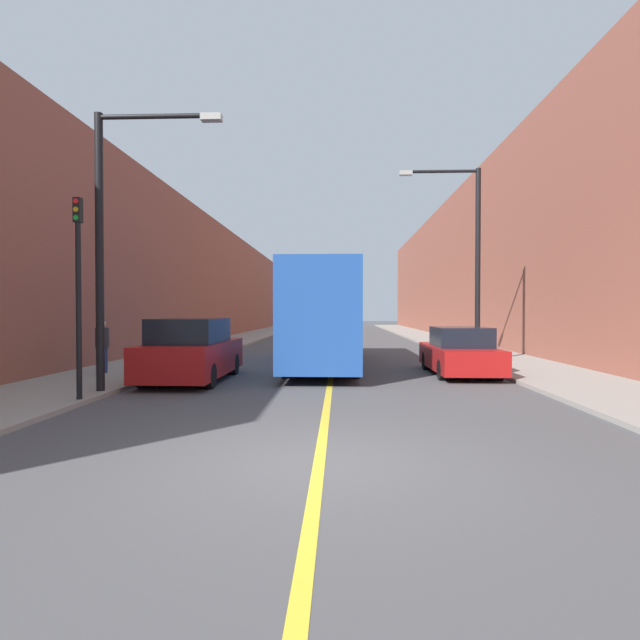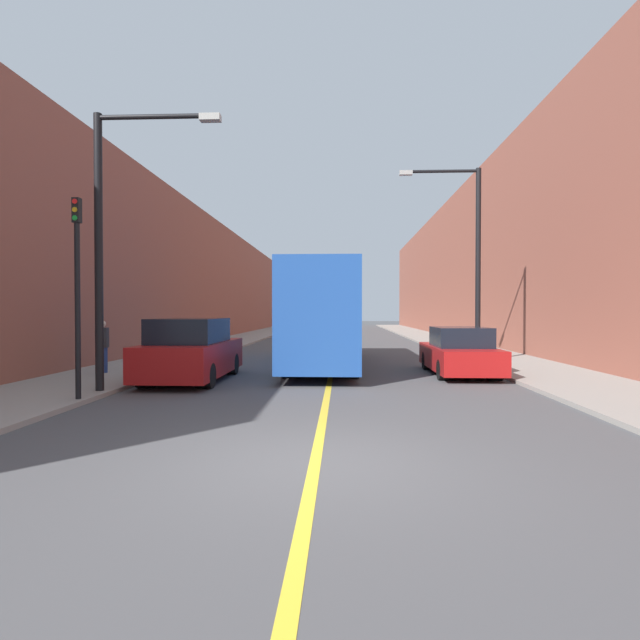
% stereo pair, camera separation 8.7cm
% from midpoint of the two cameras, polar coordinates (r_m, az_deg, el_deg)
% --- Properties ---
extents(ground_plane, '(200.00, 200.00, 0.00)m').
position_cam_midpoint_polar(ground_plane, '(7.00, -0.48, -16.12)').
color(ground_plane, '#474749').
extents(sidewalk_left, '(3.35, 72.00, 0.11)m').
position_cam_midpoint_polar(sidewalk_left, '(37.45, -8.96, -2.09)').
color(sidewalk_left, gray).
rests_on(sidewalk_left, ground).
extents(sidewalk_right, '(3.35, 72.00, 0.11)m').
position_cam_midpoint_polar(sidewalk_right, '(37.33, 12.56, -2.11)').
color(sidewalk_right, gray).
rests_on(sidewalk_right, ground).
extents(building_row_left, '(4.00, 72.00, 8.64)m').
position_cam_midpoint_polar(building_row_left, '(38.35, -14.38, 4.34)').
color(building_row_left, brown).
rests_on(building_row_left, ground).
extents(building_row_right, '(4.00, 72.00, 10.81)m').
position_cam_midpoint_polar(building_row_right, '(38.25, 18.04, 5.96)').
color(building_row_right, brown).
rests_on(building_row_right, ground).
extents(road_center_line, '(0.16, 72.00, 0.01)m').
position_cam_midpoint_polar(road_center_line, '(36.74, 1.78, -2.21)').
color(road_center_line, gold).
rests_on(road_center_line, ground).
extents(bus, '(2.41, 11.02, 3.59)m').
position_cam_midpoint_polar(bus, '(18.82, 0.36, 0.55)').
color(bus, '#1E4793').
rests_on(bus, ground).
extents(parked_suv_left, '(2.04, 4.83, 1.85)m').
position_cam_midpoint_polar(parked_suv_left, '(15.26, -14.58, -3.55)').
color(parked_suv_left, maroon).
rests_on(parked_suv_left, ground).
extents(car_right_near, '(1.87, 4.49, 1.55)m').
position_cam_midpoint_polar(car_right_near, '(16.83, 15.52, -3.68)').
color(car_right_near, maroon).
rests_on(car_right_near, ground).
extents(street_lamp_left, '(3.13, 0.24, 6.78)m').
position_cam_midpoint_polar(street_lamp_left, '(13.38, -22.79, 9.63)').
color(street_lamp_left, black).
rests_on(street_lamp_left, sidewalk_left).
extents(street_lamp_right, '(3.13, 0.24, 7.45)m').
position_cam_midpoint_polar(street_lamp_right, '(20.25, 16.64, 7.69)').
color(street_lamp_right, black).
rests_on(street_lamp_right, sidewalk_right).
extents(traffic_light, '(0.16, 0.18, 4.46)m').
position_cam_midpoint_polar(traffic_light, '(12.28, -26.06, 3.08)').
color(traffic_light, black).
rests_on(traffic_light, sidewalk_left).
extents(pedestrian, '(0.37, 0.23, 1.67)m').
position_cam_midpoint_polar(pedestrian, '(17.29, -23.76, -2.69)').
color(pedestrian, navy).
rests_on(pedestrian, sidewalk_left).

